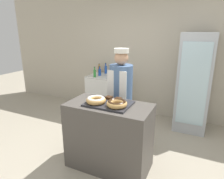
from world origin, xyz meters
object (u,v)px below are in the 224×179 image
Objects in this scene: donut_chocolate_glaze at (117,103)px; chest_freezer at (108,94)px; bottle_blue at (106,69)px; bottle_blue_b at (100,72)px; brownie_back_left at (109,98)px; brownie_back_right at (118,99)px; bottle_green at (95,73)px; baker_person at (121,97)px; beverage_fridge at (194,83)px; serving_tray at (109,104)px; bottle_amber at (99,69)px; donut_light_glaze at (96,100)px.

donut_chocolate_glaze is 2.18m from chest_freezer.
bottle_blue is 1.18× the size of bottle_blue_b.
brownie_back_right is at bearing 0.00° from brownie_back_left.
donut_chocolate_glaze is at bearing -51.98° from bottle_green.
bottle_blue_b is at bearing 126.30° from brownie_back_right.
baker_person is 1.56m from beverage_fridge.
chest_freezer is at bearing 116.97° from serving_tray.
chest_freezer is 3.97× the size of bottle_amber.
baker_person reaches higher than brownie_back_left.
brownie_back_left is 0.39× the size of bottle_blue_b.
donut_light_glaze is 2.13m from beverage_fridge.
donut_chocolate_glaze is at bearing -70.43° from brownie_back_right.
serving_tray is at bearing -61.91° from bottle_blue.
bottle_amber is at bearing 124.02° from donut_chocolate_glaze.
chest_freezer is 3.49× the size of bottle_blue.
bottle_blue_b is (-0.02, -0.26, -0.02)m from bottle_blue.
donut_light_glaze is 1.21× the size of bottle_blue_b.
baker_person is 7.54× the size of bottle_blue_b.
serving_tray is 6.97× the size of brownie_back_left.
donut_light_glaze is at bearing -109.57° from brownie_back_left.
chest_freezer is (-1.04, 1.83, -0.56)m from donut_chocolate_glaze.
baker_person is 1.52m from bottle_blue_b.
beverage_fridge is 7.96× the size of bottle_green.
donut_chocolate_glaze is 0.14× the size of beverage_fridge.
baker_person reaches higher than bottle_blue_b.
donut_chocolate_glaze is at bearing 0.00° from donut_light_glaze.
donut_light_glaze is at bearing -62.60° from bottle_blue_b.
chest_freezer is at bearing 117.07° from brownie_back_left.
baker_person is at bearing 82.55° from donut_light_glaze.
bottle_amber is at bearing 122.00° from serving_tray.
bottle_green is (-0.20, -0.25, 0.53)m from chest_freezer.
brownie_back_right is at bearing -49.59° from bottle_green.
baker_person is (0.08, 0.64, -0.15)m from donut_light_glaze.
baker_person reaches higher than brownie_back_right.
bottle_green is at bearing -173.31° from beverage_fridge.
brownie_back_left is 0.14m from brownie_back_right.
bottle_blue is (-1.05, 1.97, 0.03)m from serving_tray.
bottle_blue is (-0.98, 1.82, 0.01)m from brownie_back_left.
chest_freezer is at bearing -32.91° from bottle_amber.
brownie_back_right is at bearing -58.37° from bottle_blue.
donut_light_glaze is 1.85m from bottle_green.
brownie_back_left is 0.38× the size of bottle_amber.
brownie_back_right is 0.33× the size of bottle_blue.
donut_light_glaze is at bearing -62.13° from bottle_amber.
bottle_blue_b reaches higher than brownie_back_left.
chest_freezer is at bearing 124.73° from baker_person.
baker_person is 6.99× the size of bottle_green.
bottle_green is (-1.02, 1.37, -0.00)m from brownie_back_left.
brownie_back_left is (0.08, 0.22, -0.03)m from donut_light_glaze.
baker_person is at bearing -42.78° from bottle_green.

